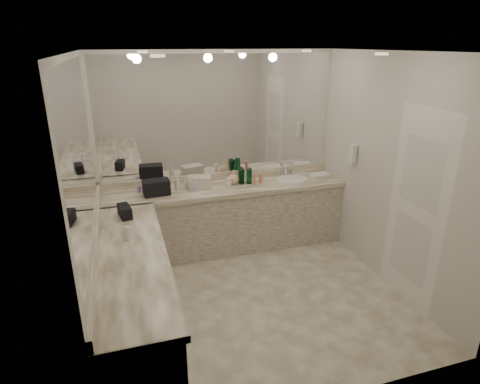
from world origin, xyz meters
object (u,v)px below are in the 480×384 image
object	(u,v)px
soap_bottle_b	(192,183)
cream_cosmetic_case	(200,182)
hand_towel	(320,175)
sink	(291,180)
wall_phone	(353,153)
soap_bottle_a	(177,183)
black_toiletry_bag	(156,188)
soap_bottle_c	(234,177)

from	to	relation	value
soap_bottle_b	cream_cosmetic_case	bearing A→B (deg)	15.42
cream_cosmetic_case	hand_towel	world-z (taller)	cream_cosmetic_case
sink	hand_towel	distance (m)	0.44
cream_cosmetic_case	hand_towel	xyz separation A→B (m)	(1.72, -0.03, -0.06)
wall_phone	hand_towel	bearing A→B (deg)	108.70
soap_bottle_a	hand_towel	bearing A→B (deg)	-1.76
sink	black_toiletry_bag	bearing A→B (deg)	-178.35
soap_bottle_a	soap_bottle_b	xyz separation A→B (m)	(0.19, -0.05, -0.00)
hand_towel	soap_bottle_a	world-z (taller)	soap_bottle_a
wall_phone	cream_cosmetic_case	world-z (taller)	wall_phone
wall_phone	soap_bottle_a	distance (m)	2.28
cream_cosmetic_case	wall_phone	bearing A→B (deg)	-2.27
wall_phone	soap_bottle_b	world-z (taller)	wall_phone
cream_cosmetic_case	soap_bottle_c	distance (m)	0.47
wall_phone	black_toiletry_bag	world-z (taller)	wall_phone
soap_bottle_c	black_toiletry_bag	bearing A→B (deg)	-173.57
black_toiletry_bag	cream_cosmetic_case	xyz separation A→B (m)	(0.56, 0.08, -0.01)
wall_phone	black_toiletry_bag	distance (m)	2.52
cream_cosmetic_case	soap_bottle_b	world-z (taller)	soap_bottle_b
sink	black_toiletry_bag	xyz separation A→B (m)	(-1.85, -0.05, 0.10)
cream_cosmetic_case	hand_towel	distance (m)	1.72
soap_bottle_a	soap_bottle_c	world-z (taller)	soap_bottle_c
black_toiletry_bag	soap_bottle_a	distance (m)	0.30
black_toiletry_bag	soap_bottle_c	size ratio (longest dim) A/B	1.68
sink	soap_bottle_c	size ratio (longest dim) A/B	2.31
soap_bottle_c	sink	bearing A→B (deg)	-4.39
hand_towel	soap_bottle_c	bearing A→B (deg)	176.96
black_toiletry_bag	soap_bottle_c	xyz separation A→B (m)	(1.03, 0.12, 0.00)
black_toiletry_bag	soap_bottle_a	xyz separation A→B (m)	(0.27, 0.11, -0.00)
black_toiletry_bag	hand_towel	bearing A→B (deg)	1.24
hand_towel	soap_bottle_a	size ratio (longest dim) A/B	1.43
hand_towel	soap_bottle_b	size ratio (longest dim) A/B	1.44
soap_bottle_b	black_toiletry_bag	bearing A→B (deg)	-173.09
cream_cosmetic_case	soap_bottle_b	distance (m)	0.10
black_toiletry_bag	sink	bearing A→B (deg)	1.65
soap_bottle_a	soap_bottle_c	bearing A→B (deg)	0.37
wall_phone	black_toiletry_bag	xyz separation A→B (m)	(-2.45, 0.45, -0.36)
hand_towel	soap_bottle_b	world-z (taller)	soap_bottle_b
wall_phone	soap_bottle_c	xyz separation A→B (m)	(-1.42, 0.56, -0.35)
soap_bottle_b	sink	bearing A→B (deg)	-0.13
wall_phone	cream_cosmetic_case	bearing A→B (deg)	164.30
sink	soap_bottle_a	world-z (taller)	soap_bottle_a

